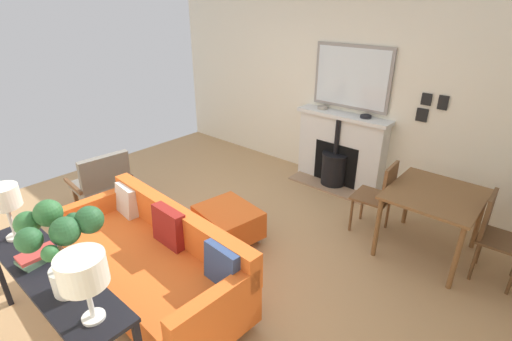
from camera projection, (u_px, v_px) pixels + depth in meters
The scene contains 18 objects.
ground_plane at pixel (206, 241), 4.25m from camera, with size 5.04×5.99×0.01m, color tan.
wall_left at pixel (330, 84), 5.39m from camera, with size 0.12×5.99×2.77m, color silver.
fireplace at pixel (339, 153), 5.40m from camera, with size 0.55×1.37×1.06m.
mirror_over_mantel at pixel (352, 77), 5.04m from camera, with size 0.04×1.12×0.86m.
mantel_bowl_near at pixel (323, 107), 5.39m from camera, with size 0.15×0.15×0.04m.
mantel_bowl_far at pixel (366, 116), 4.99m from camera, with size 0.15×0.15×0.04m.
sofa at pixel (152, 261), 3.38m from camera, with size 0.97×2.11×0.80m.
ottoman at pixel (228, 222), 4.16m from camera, with size 0.67×0.75×0.40m.
armchair_accent at pixel (102, 180), 4.66m from camera, with size 0.73×0.64×0.82m.
console_table at pixel (52, 281), 2.70m from camera, with size 0.38×1.73×0.73m.
table_lamp_near_end at pixel (4, 199), 2.90m from camera, with size 0.24×0.24×0.47m.
table_lamp_far_end at pixel (83, 272), 2.13m from camera, with size 0.28×0.28×0.47m.
potted_plant at pixel (59, 239), 2.33m from camera, with size 0.49×0.47×0.64m.
book_stack at pixel (38, 257), 2.76m from camera, with size 0.28×0.19×0.08m.
dining_table at pixel (434, 201), 3.81m from camera, with size 0.95×0.87×0.72m.
dining_chair_near_fireplace at pixel (380, 193), 4.20m from camera, with size 0.42×0.42×0.88m.
dining_chair_by_back_wall at pixel (494, 231), 3.52m from camera, with size 0.42×0.42×0.88m.
photo_gallery_row at pixel (430, 106), 4.51m from camera, with size 0.02×0.33×0.36m.
Camera 1 is at (2.27, 2.75, 2.52)m, focal length 26.07 mm.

